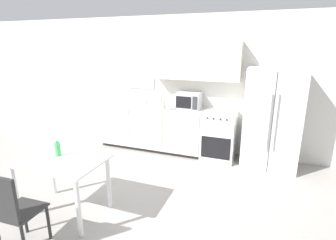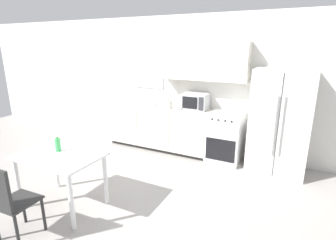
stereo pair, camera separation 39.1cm
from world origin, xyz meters
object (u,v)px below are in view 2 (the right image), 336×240
Objects in this scene: microwave at (196,101)px; coffee_mug at (176,107)px; dining_table at (60,163)px; dining_chair_near at (8,198)px; drink_bottle at (58,145)px; oven_range at (225,137)px; refrigerator at (279,122)px.

microwave is 3.89× the size of coffee_mug.
dining_chair_near is (0.03, -0.74, -0.10)m from dining_table.
microwave is 2.68m from drink_bottle.
coffee_mug is 3.14m from dining_chair_near.
oven_range is at bearing 61.50° from dining_chair_near.
drink_bottle is (-1.02, -2.46, -0.22)m from microwave.
dining_chair_near is 0.89m from drink_bottle.
coffee_mug is at bearing 75.45° from dining_table.
microwave is 0.51× the size of dining_chair_near.
dining_table is 1.16× the size of dining_chair_near.
dining_chair_near reaches higher than oven_range.
oven_range is 0.89m from microwave.
dining_chair_near is at bearing -88.06° from dining_table.
refrigerator is 1.87m from coffee_mug.
coffee_mug is 2.34m from drink_bottle.
dining_chair_near is at bearing -100.66° from coffee_mug.
dining_table is (-0.92, -2.54, -0.44)m from microwave.
microwave is 0.41m from coffee_mug.
oven_range is at bearing -9.18° from microwave.
dining_chair_near is at bearing -127.71° from refrigerator.
drink_bottle is at bearing -125.12° from oven_range.
oven_range is 0.86× the size of dining_table.
dining_table is at bearing -104.55° from coffee_mug.
refrigerator is 14.60× the size of coffee_mug.
oven_range is 2.90m from dining_table.
microwave reaches higher than drink_bottle.
coffee_mug reaches higher than dining_table.
microwave reaches higher than oven_range.
oven_range is 2.91m from drink_bottle.
dining_table is 0.25m from drink_bottle.
refrigerator is 1.90× the size of dining_chair_near.
dining_table is at bearing -122.71° from oven_range.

